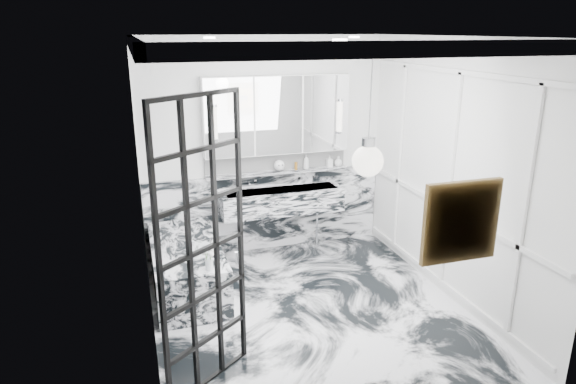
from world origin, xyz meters
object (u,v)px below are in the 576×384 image
object	(u,v)px
trough_sink	(281,201)
crittall_door	(203,250)
bathtub	(187,267)
mirror_cabinet	(277,115)

from	to	relation	value
trough_sink	crittall_door	bearing A→B (deg)	-119.70
trough_sink	bathtub	distance (m)	1.55
trough_sink	bathtub	size ratio (longest dim) A/B	0.97
bathtub	crittall_door	bearing A→B (deg)	-90.39
trough_sink	bathtub	xyz separation A→B (m)	(-1.33, -0.66, -0.45)
trough_sink	mirror_cabinet	bearing A→B (deg)	90.00
trough_sink	bathtub	world-z (taller)	trough_sink
crittall_door	bathtub	distance (m)	1.92
trough_sink	mirror_cabinet	distance (m)	1.10
crittall_door	trough_sink	distance (m)	2.74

